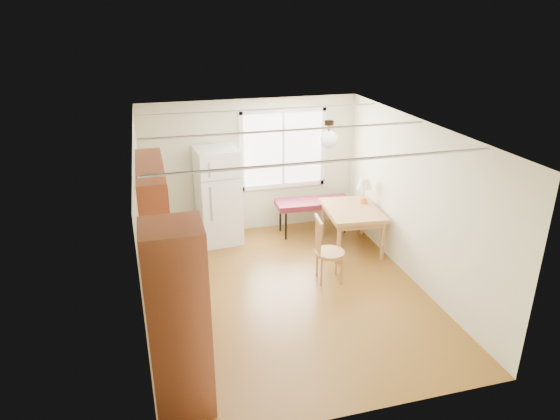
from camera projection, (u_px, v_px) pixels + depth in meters
name	position (u px, v px, depth m)	size (l,w,h in m)	color
room_shell	(289.00, 217.00, 7.02)	(4.60, 5.60, 2.62)	#5C3813
kitchen_run	(171.00, 280.00, 6.19)	(0.65, 3.40, 2.20)	brown
window_unit	(283.00, 149.00, 9.27)	(1.64, 0.05, 1.51)	white
pendant_light	(328.00, 138.00, 7.18)	(0.26, 0.26, 0.40)	black
refrigerator	(218.00, 196.00, 8.89)	(0.78, 0.78, 1.74)	white
bench	(313.00, 204.00, 9.34)	(1.41, 0.58, 0.64)	maroon
dining_table	(352.00, 214.00, 8.69)	(1.01, 1.29, 0.75)	#9F6C3D
chair	(324.00, 246.00, 7.63)	(0.47, 0.47, 1.05)	#9F6C3D
table_lamp	(364.00, 185.00, 8.76)	(0.27, 0.27, 0.46)	#D99245
coffee_maker	(172.00, 289.00, 5.64)	(0.17, 0.22, 0.33)	black
kettle	(166.00, 267.00, 6.18)	(0.12, 0.12, 0.23)	red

